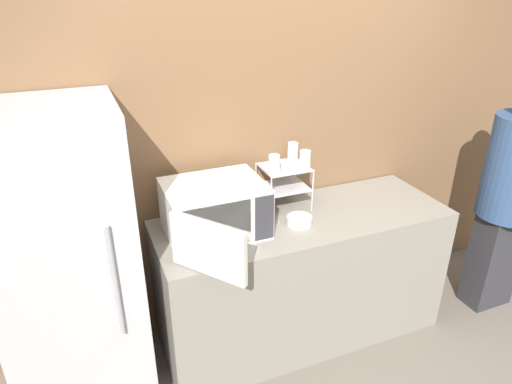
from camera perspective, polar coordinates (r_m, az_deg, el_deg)
name	(u,v)px	position (r m, az deg, el deg)	size (l,w,h in m)	color
ground_plane	(322,362)	(3.21, 8.26, -20.26)	(12.00, 12.00, 0.00)	#6B6056
wall_back	(280,140)	(3.05, 3.01, 6.56)	(8.00, 0.06, 2.60)	brown
counter	(301,276)	(3.13, 5.65, -10.42)	(1.89, 0.68, 0.91)	gray
microwave	(214,210)	(2.64, -5.23, -2.26)	(0.59, 0.81, 0.31)	silver
dish_rack	(284,178)	(2.93, 3.53, 1.80)	(0.30, 0.25, 0.28)	#B2B2B7
glass_front_left	(274,164)	(2.77, 2.29, 3.47)	(0.07, 0.07, 0.12)	silver
glass_back_right	(293,152)	(2.98, 4.64, 5.07)	(0.07, 0.07, 0.12)	silver
glass_front_right	(305,160)	(2.85, 6.15, 4.03)	(0.07, 0.07, 0.12)	silver
bowl	(299,221)	(2.80, 5.45, -3.57)	(0.15, 0.15, 0.05)	silver
person	(511,191)	(3.61, 29.29, 0.09)	(0.41, 0.41, 1.70)	#2D2D33
refrigerator	(69,269)	(2.64, -22.33, -8.90)	(0.70, 0.68, 1.76)	#B7B7BC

